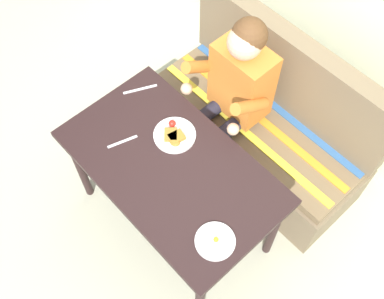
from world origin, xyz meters
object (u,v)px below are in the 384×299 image
at_px(couch, 261,126).
at_px(plate_breakfast, 174,135).
at_px(fork, 123,142).
at_px(knife, 140,89).
at_px(plate_eggs, 215,241).
at_px(person, 233,89).
at_px(table, 172,173).

relative_size(couch, plate_breakfast, 6.22).
height_order(fork, knife, same).
relative_size(couch, plate_eggs, 7.33).
height_order(person, fork, person).
bearing_deg(plate_breakfast, couch, 79.11).
bearing_deg(fork, plate_breakfast, 71.94).
xyz_separation_m(person, plate_breakfast, (0.01, -0.46, 0.00)).
bearing_deg(knife, table, 3.30).
relative_size(plate_breakfast, knife, 1.16).
relative_size(couch, person, 1.19).
xyz_separation_m(couch, plate_breakfast, (-0.12, -0.63, 0.41)).
bearing_deg(fork, table, 36.19).
relative_size(plate_eggs, fork, 1.16).
distance_m(couch, fork, 0.99).
bearing_deg(couch, table, -90.00).
xyz_separation_m(plate_eggs, knife, (-0.96, 0.32, -0.01)).
relative_size(table, plate_eggs, 6.10).
bearing_deg(knife, plate_breakfast, 14.99).
xyz_separation_m(table, fork, (-0.28, -0.10, 0.08)).
xyz_separation_m(person, knife, (-0.37, -0.39, -0.01)).
bearing_deg(couch, fork, -108.25).
bearing_deg(plate_eggs, knife, 161.42).
bearing_deg(table, plate_breakfast, 132.66).
distance_m(table, person, 0.61).
distance_m(fork, knife, 0.37).
bearing_deg(couch, plate_breakfast, -100.89).
bearing_deg(plate_breakfast, plate_eggs, -23.62).
distance_m(plate_eggs, knife, 1.01).
bearing_deg(fork, knife, 142.79).
xyz_separation_m(couch, knife, (-0.50, -0.57, 0.40)).
bearing_deg(table, couch, 90.00).
height_order(table, fork, fork).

